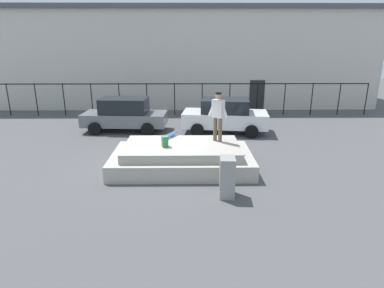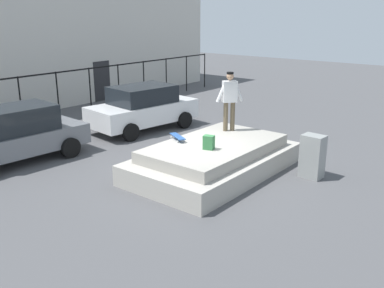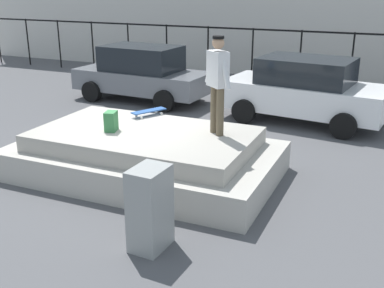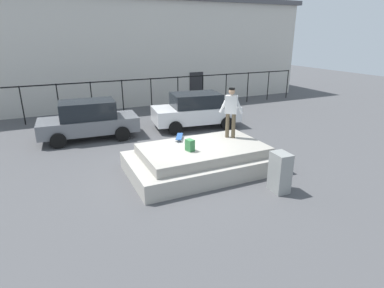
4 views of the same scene
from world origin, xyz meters
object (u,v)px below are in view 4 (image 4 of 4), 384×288
at_px(car_white_sedan_mid, 196,110).
at_px(skateboard, 179,137).
at_px(utility_box, 280,172).
at_px(skateboarder, 231,109).
at_px(backpack, 190,145).
at_px(car_grey_sedan_near, 89,120).

bearing_deg(car_white_sedan_mid, skateboard, -122.74).
xyz_separation_m(skateboard, utility_box, (1.82, -3.31, -0.38)).
distance_m(skateboarder, utility_box, 3.04).
bearing_deg(utility_box, car_white_sedan_mid, 87.68).
bearing_deg(skateboarder, backpack, -161.20).
bearing_deg(backpack, car_grey_sedan_near, -170.78).
height_order(backpack, car_white_sedan_mid, car_white_sedan_mid).
height_order(skateboarder, car_white_sedan_mid, skateboarder).
height_order(skateboard, car_white_sedan_mid, car_white_sedan_mid).
relative_size(car_white_sedan_mid, utility_box, 3.64).
height_order(skateboard, car_grey_sedan_near, car_grey_sedan_near).
bearing_deg(car_grey_sedan_near, car_white_sedan_mid, -3.68).
xyz_separation_m(skateboard, car_grey_sedan_near, (-2.58, 4.26, -0.12)).
distance_m(skateboard, backpack, 1.23).
bearing_deg(skateboard, backpack, -96.62).
xyz_separation_m(backpack, utility_box, (1.96, -2.09, -0.47)).
height_order(backpack, car_grey_sedan_near, car_grey_sedan_near).
bearing_deg(backpack, skateboard, 158.65).
xyz_separation_m(backpack, car_grey_sedan_near, (-2.43, 5.48, -0.21)).
bearing_deg(car_grey_sedan_near, skateboarder, -48.11).
xyz_separation_m(skateboarder, car_white_sedan_mid, (0.77, 4.51, -1.06)).
bearing_deg(skateboard, car_white_sedan_mid, 57.26).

